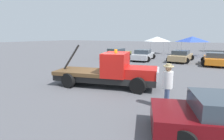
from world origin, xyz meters
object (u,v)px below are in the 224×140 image
object	(u,v)px
parked_car_orange	(214,59)
parked_car_olive	(117,53)
tow_truck	(111,72)
canopy_tent_white	(157,39)
parked_car_silver	(143,55)
canopy_tent_blue	(192,39)
traffic_cone	(118,66)
parked_car_tan	(181,56)
person_near_truck	(168,83)

from	to	relation	value
parked_car_orange	parked_car_olive	bearing A→B (deg)	85.85
tow_truck	canopy_tent_white	bearing A→B (deg)	84.04
tow_truck	parked_car_olive	xyz separation A→B (m)	(-6.34, 12.05, -0.25)
parked_car_silver	canopy_tent_blue	size ratio (longest dim) A/B	1.38
parked_car_orange	tow_truck	bearing A→B (deg)	151.96
canopy_tent_white	parked_car_orange	bearing A→B (deg)	-45.21
traffic_cone	tow_truck	bearing A→B (deg)	-65.66
parked_car_olive	parked_car_silver	size ratio (longest dim) A/B	1.01
parked_car_silver	parked_car_orange	size ratio (longest dim) A/B	1.10
parked_car_tan	parked_car_orange	distance (m)	3.60
parked_car_olive	person_near_truck	bearing A→B (deg)	-140.20
parked_car_silver	traffic_cone	distance (m)	6.85
parked_car_tan	canopy_tent_blue	bearing A→B (deg)	-0.01
parked_car_silver	canopy_tent_white	distance (m)	9.29
canopy_tent_white	traffic_cone	xyz separation A→B (m)	(1.24, -15.89, -2.21)
parked_car_olive	parked_car_tan	xyz separation A→B (m)	(8.08, 1.17, 0.00)
canopy_tent_white	canopy_tent_blue	distance (m)	5.61
canopy_tent_white	parked_car_tan	bearing A→B (deg)	-55.82
parked_car_tan	parked_car_orange	world-z (taller)	same
person_near_truck	parked_car_orange	bearing A→B (deg)	-116.54
parked_car_silver	canopy_tent_white	bearing A→B (deg)	-0.31
tow_truck	parked_car_tan	bearing A→B (deg)	66.87
parked_car_olive	traffic_cone	distance (m)	7.95
parked_car_tan	parked_car_orange	bearing A→B (deg)	-104.19
tow_truck	parked_car_olive	world-z (taller)	tow_truck
parked_car_silver	parked_car_olive	bearing A→B (deg)	82.57
parked_car_olive	canopy_tent_white	distance (m)	9.60
parked_car_orange	canopy_tent_blue	distance (m)	9.03
tow_truck	parked_car_orange	world-z (taller)	tow_truck
parked_car_orange	canopy_tent_white	world-z (taller)	canopy_tent_white
parked_car_olive	traffic_cone	size ratio (longest dim) A/B	9.02
canopy_tent_blue	canopy_tent_white	bearing A→B (deg)	173.73
person_near_truck	parked_car_olive	size ratio (longest dim) A/B	0.39
parked_car_tan	canopy_tent_white	size ratio (longest dim) A/B	1.43
tow_truck	parked_car_tan	size ratio (longest dim) A/B	1.33
person_near_truck	parked_car_olive	bearing A→B (deg)	-74.01
parked_car_silver	canopy_tent_blue	world-z (taller)	canopy_tent_blue
parked_car_silver	parked_car_tan	distance (m)	4.44
canopy_tent_white	parked_car_silver	bearing A→B (deg)	-83.37
parked_car_orange	canopy_tent_white	xyz separation A→B (m)	(-8.78, 8.85, 1.82)
parked_car_olive	parked_car_silver	xyz separation A→B (m)	(3.81, -0.03, -0.00)
parked_car_olive	canopy_tent_blue	bearing A→B (deg)	-41.37
parked_car_silver	parked_car_orange	bearing A→B (deg)	-95.42
canopy_tent_white	canopy_tent_blue	size ratio (longest dim) A/B	0.96
parked_car_silver	canopy_tent_white	size ratio (longest dim) A/B	1.44
tow_truck	parked_car_orange	xyz separation A→B (m)	(5.20, 12.22, -0.25)
parked_car_silver	parked_car_tan	size ratio (longest dim) A/B	1.01
parked_car_olive	parked_car_tan	distance (m)	8.17
tow_truck	person_near_truck	world-z (taller)	tow_truck
parked_car_orange	traffic_cone	size ratio (longest dim) A/B	8.15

